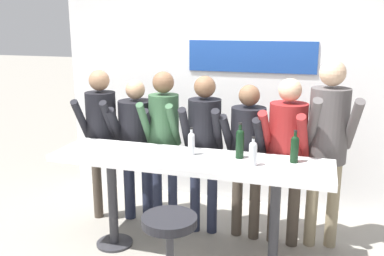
{
  "coord_description": "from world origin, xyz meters",
  "views": [
    {
      "loc": [
        1.1,
        -3.5,
        2.18
      ],
      "look_at": [
        0.0,
        0.1,
        1.24
      ],
      "focal_mm": 40.0,
      "sensor_mm": 36.0,
      "label": 1
    }
  ],
  "objects": [
    {
      "name": "person_center",
      "position": [
        -0.0,
        0.52,
        1.04
      ],
      "size": [
        0.43,
        0.54,
        1.66
      ],
      "rotation": [
        0.0,
        0.0,
        0.09
      ],
      "color": "#23283D",
      "rests_on": "ground_plane"
    },
    {
      "name": "person_far_left",
      "position": [
        -1.16,
        0.51,
        1.05
      ],
      "size": [
        0.43,
        0.54,
        1.68
      ],
      "rotation": [
        0.0,
        0.0,
        0.12
      ],
      "color": "#473D33",
      "rests_on": "ground_plane"
    },
    {
      "name": "person_left",
      "position": [
        -0.78,
        0.6,
        0.97
      ],
      "size": [
        0.49,
        0.56,
        1.58
      ],
      "rotation": [
        0.0,
        0.0,
        0.11
      ],
      "color": "#23283D",
      "rests_on": "ground_plane"
    },
    {
      "name": "wine_bottle_1",
      "position": [
        -0.0,
        0.08,
        1.11
      ],
      "size": [
        0.06,
        0.06,
        0.26
      ],
      "color": "#B7BCC1",
      "rests_on": "tasting_table"
    },
    {
      "name": "person_center_right",
      "position": [
        0.44,
        0.55,
        0.99
      ],
      "size": [
        0.45,
        0.54,
        1.59
      ],
      "rotation": [
        0.0,
        0.0,
        -0.13
      ],
      "color": "#473D33",
      "rests_on": "ground_plane"
    },
    {
      "name": "wine_bottle_3",
      "position": [
        0.44,
        0.12,
        1.14
      ],
      "size": [
        0.07,
        0.07,
        0.33
      ],
      "color": "black",
      "rests_on": "tasting_table"
    },
    {
      "name": "person_right",
      "position": [
        0.82,
        0.51,
        1.03
      ],
      "size": [
        0.47,
        0.57,
        1.67
      ],
      "rotation": [
        0.0,
        0.0,
        -0.13
      ],
      "color": "#473D33",
      "rests_on": "ground_plane"
    },
    {
      "name": "tasting_table",
      "position": [
        0.0,
        0.0,
        0.85
      ],
      "size": [
        2.54,
        0.65,
        0.99
      ],
      "color": "white",
      "rests_on": "ground_plane"
    },
    {
      "name": "person_center_left",
      "position": [
        -0.43,
        0.52,
        1.06
      ],
      "size": [
        0.39,
        0.52,
        1.69
      ],
      "rotation": [
        0.0,
        0.0,
        0.07
      ],
      "color": "#23283D",
      "rests_on": "ground_plane"
    },
    {
      "name": "wine_bottle_0",
      "position": [
        0.91,
        0.14,
        1.12
      ],
      "size": [
        0.07,
        0.07,
        0.29
      ],
      "color": "black",
      "rests_on": "tasting_table"
    },
    {
      "name": "bar_stool",
      "position": [
        0.08,
        -0.74,
        0.51
      ],
      "size": [
        0.44,
        0.44,
        0.77
      ],
      "color": "#333338",
      "rests_on": "ground_plane"
    },
    {
      "name": "person_far_right",
      "position": [
        1.19,
        0.58,
        1.15
      ],
      "size": [
        0.5,
        0.62,
        1.84
      ],
      "rotation": [
        0.0,
        0.0,
        0.18
      ],
      "color": "gray",
      "rests_on": "ground_plane"
    },
    {
      "name": "back_wall",
      "position": [
        0.0,
        1.52,
        1.32
      ],
      "size": [
        4.14,
        0.12,
        2.62
      ],
      "color": "white",
      "rests_on": "ground_plane"
    },
    {
      "name": "wine_bottle_2",
      "position": [
        0.58,
        -0.06,
        1.11
      ],
      "size": [
        0.07,
        0.07,
        0.25
      ],
      "color": "#B7BCC1",
      "rests_on": "tasting_table"
    },
    {
      "name": "ground_plane",
      "position": [
        0.0,
        0.0,
        0.0
      ],
      "size": [
        40.0,
        40.0,
        0.0
      ],
      "primitive_type": "plane",
      "color": "gray"
    }
  ]
}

